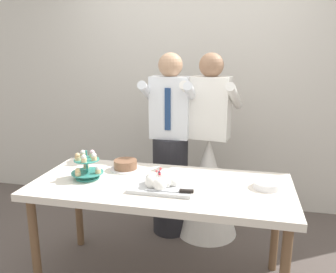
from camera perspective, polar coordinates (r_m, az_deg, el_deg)
The scene contains 8 objects.
rear_wall at distance 3.70m, azimuth 4.40°, elevation 10.60°, with size 5.20×0.10×2.90m, color beige.
dessert_table at distance 2.44m, azimuth -1.14°, elevation -9.39°, with size 1.80×0.80×0.78m.
cupcake_stand at distance 2.53m, azimuth -13.34°, elevation -4.90°, with size 0.23×0.23×0.21m.
main_cake_tray at distance 2.32m, azimuth -1.01°, elevation -7.46°, with size 0.44×0.31×0.13m.
plate_stack at distance 2.41m, azimuth 16.19°, elevation -7.73°, with size 0.19×0.19×0.04m.
round_cake at distance 2.68m, azimuth -7.09°, elevation -4.77°, with size 0.24×0.24×0.08m.
person_groom at distance 3.11m, azimuth 0.38°, elevation -3.22°, with size 0.46×0.49×1.66m.
person_bride at distance 3.16m, azimuth 6.70°, elevation -6.19°, with size 0.56×0.56×1.66m.
Camera 1 is at (0.54, -2.17, 1.67)m, focal length 36.59 mm.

